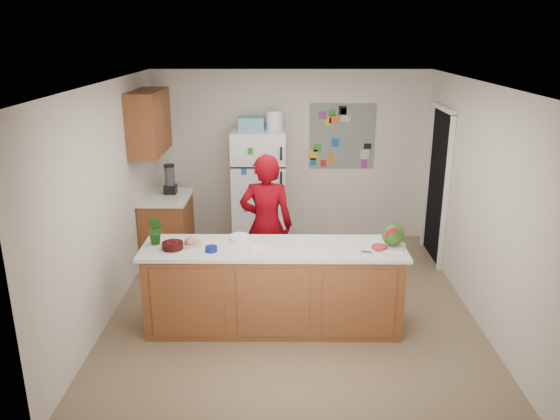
{
  "coord_description": "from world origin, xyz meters",
  "views": [
    {
      "loc": [
        -0.09,
        -5.65,
        2.99
      ],
      "look_at": [
        -0.14,
        0.2,
        1.08
      ],
      "focal_mm": 35.0,
      "sensor_mm": 36.0,
      "label": 1
    }
  ],
  "objects_px": {
    "refrigerator": "(259,189)",
    "cherry_bowl": "(173,246)",
    "person": "(266,225)",
    "watermelon": "(393,235)"
  },
  "relations": [
    {
      "from": "person",
      "to": "watermelon",
      "type": "relative_size",
      "value": 7.43
    },
    {
      "from": "refrigerator",
      "to": "person",
      "type": "bearing_deg",
      "value": -84.46
    },
    {
      "from": "person",
      "to": "cherry_bowl",
      "type": "bearing_deg",
      "value": 46.6
    },
    {
      "from": "refrigerator",
      "to": "cherry_bowl",
      "type": "distance_m",
      "value": 2.57
    },
    {
      "from": "watermelon",
      "to": "cherry_bowl",
      "type": "height_order",
      "value": "watermelon"
    },
    {
      "from": "refrigerator",
      "to": "cherry_bowl",
      "type": "relative_size",
      "value": 8.01
    },
    {
      "from": "person",
      "to": "watermelon",
      "type": "distance_m",
      "value": 1.55
    },
    {
      "from": "refrigerator",
      "to": "watermelon",
      "type": "xyz_separation_m",
      "value": [
        1.46,
        -2.36,
        0.2
      ]
    },
    {
      "from": "person",
      "to": "cherry_bowl",
      "type": "relative_size",
      "value": 8.02
    },
    {
      "from": "refrigerator",
      "to": "person",
      "type": "distance_m",
      "value": 1.56
    }
  ]
}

